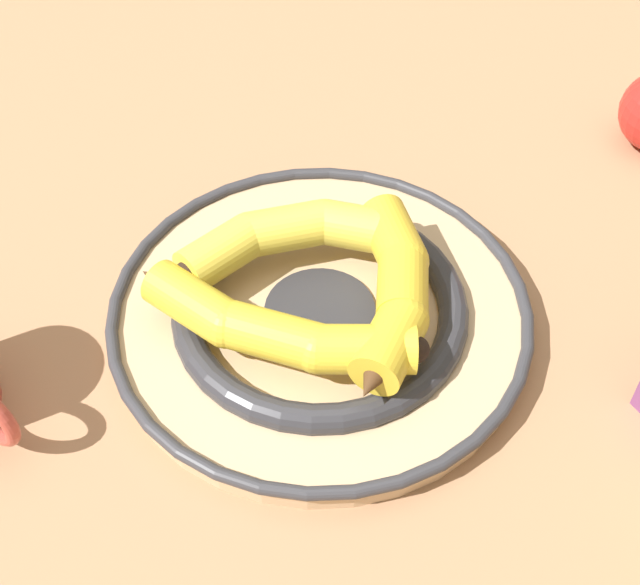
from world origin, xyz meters
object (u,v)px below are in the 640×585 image
(banana_a, at_px, (270,328))
(banana_c, at_px, (294,235))
(decorative_bowl, at_px, (320,313))
(banana_b, at_px, (396,293))

(banana_a, bearing_deg, banana_c, 99.66)
(banana_c, bearing_deg, decorative_bowl, 98.18)
(banana_b, xyz_separation_m, banana_c, (-0.07, -0.06, -0.00))
(banana_a, relative_size, banana_b, 1.08)
(decorative_bowl, bearing_deg, banana_c, -165.74)
(banana_a, height_order, banana_c, same)
(banana_a, relative_size, banana_c, 1.05)
(banana_b, bearing_deg, banana_a, 113.73)
(decorative_bowl, bearing_deg, banana_b, 69.08)
(decorative_bowl, xyz_separation_m, banana_c, (-0.05, -0.01, 0.03))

